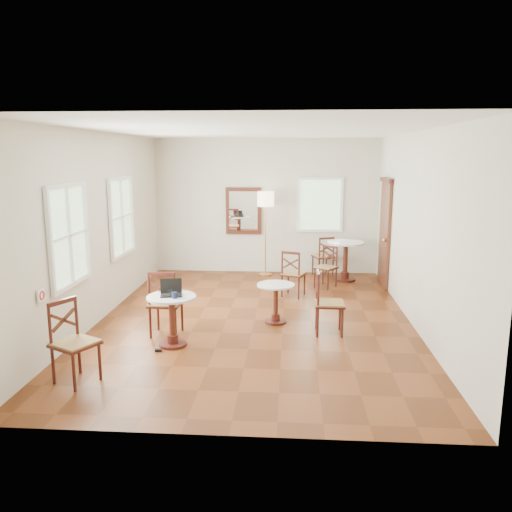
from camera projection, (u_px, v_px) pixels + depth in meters
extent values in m
plane|color=#602B10|center=(255.00, 320.00, 8.28)|extent=(7.00, 7.00, 0.00)
cube|color=beige|center=(266.00, 207.00, 11.41)|extent=(5.00, 0.02, 3.00)
cube|color=beige|center=(227.00, 284.00, 4.56)|extent=(5.00, 0.02, 3.00)
cube|color=beige|center=(99.00, 227.00, 8.16)|extent=(0.02, 7.00, 3.00)
cube|color=beige|center=(417.00, 230.00, 7.82)|extent=(0.02, 7.00, 3.00)
cube|color=white|center=(255.00, 130.00, 7.69)|extent=(5.00, 7.00, 0.02)
cube|color=#562B18|center=(385.00, 235.00, 10.26)|extent=(0.06, 0.90, 2.10)
cube|color=#411710|center=(386.00, 180.00, 10.04)|extent=(0.08, 1.02, 0.08)
sphere|color=#BF8C3F|center=(384.00, 240.00, 9.96)|extent=(0.07, 0.07, 0.07)
cube|color=#4B1F14|center=(244.00, 211.00, 11.43)|extent=(0.80, 0.05, 1.05)
cube|color=white|center=(243.00, 211.00, 11.40)|extent=(0.64, 0.02, 0.88)
cube|color=white|center=(41.00, 295.00, 6.21)|extent=(0.02, 0.16, 0.16)
torus|color=red|center=(42.00, 295.00, 6.21)|extent=(0.02, 0.12, 0.12)
cube|color=white|center=(69.00, 236.00, 6.97)|extent=(0.06, 1.22, 1.42)
cube|color=white|center=(122.00, 217.00, 9.12)|extent=(0.06, 1.22, 1.42)
cube|color=white|center=(320.00, 205.00, 11.29)|extent=(1.02, 0.06, 1.22)
cylinder|color=#411710|center=(173.00, 344.00, 7.16)|extent=(0.39, 0.39, 0.04)
cylinder|color=#411710|center=(173.00, 339.00, 7.15)|extent=(0.16, 0.16, 0.12)
cylinder|color=#4B1F14|center=(172.00, 319.00, 7.09)|extent=(0.09, 0.09, 0.58)
cylinder|color=#411710|center=(171.00, 300.00, 7.04)|extent=(0.14, 0.14, 0.06)
cylinder|color=silver|center=(171.00, 297.00, 7.03)|extent=(0.68, 0.68, 0.03)
cylinder|color=#411710|center=(276.00, 321.00, 8.14)|extent=(0.34, 0.34, 0.03)
cylinder|color=#411710|center=(276.00, 317.00, 8.13)|extent=(0.14, 0.14, 0.10)
cylinder|color=#4B1F14|center=(276.00, 302.00, 8.08)|extent=(0.08, 0.08, 0.51)
cylinder|color=#411710|center=(276.00, 287.00, 8.03)|extent=(0.12, 0.12, 0.05)
cylinder|color=silver|center=(276.00, 285.00, 8.03)|extent=(0.60, 0.60, 0.03)
cylinder|color=#411710|center=(345.00, 279.00, 10.88)|extent=(0.45, 0.45, 0.05)
cylinder|color=#411710|center=(345.00, 275.00, 10.86)|extent=(0.18, 0.18, 0.14)
cylinder|color=#4B1F14|center=(345.00, 260.00, 10.80)|extent=(0.10, 0.10, 0.68)
cylinder|color=#411710|center=(346.00, 245.00, 10.73)|extent=(0.16, 0.16, 0.07)
cylinder|color=silver|center=(346.00, 243.00, 10.72)|extent=(0.79, 0.79, 0.03)
cylinder|color=#411710|center=(182.00, 316.00, 7.73)|extent=(0.04, 0.04, 0.47)
cylinder|color=#411710|center=(175.00, 324.00, 7.36)|extent=(0.04, 0.04, 0.47)
cylinder|color=#411710|center=(158.00, 315.00, 7.77)|extent=(0.04, 0.04, 0.47)
cylinder|color=#411710|center=(150.00, 323.00, 7.40)|extent=(0.04, 0.04, 0.47)
cube|color=#411710|center=(166.00, 304.00, 7.52)|extent=(0.48, 0.48, 0.03)
cube|color=olive|center=(166.00, 303.00, 7.52)|extent=(0.46, 0.46, 0.04)
cylinder|color=#411710|center=(174.00, 291.00, 7.26)|extent=(0.04, 0.04, 0.52)
cylinder|color=#411710|center=(149.00, 290.00, 7.31)|extent=(0.04, 0.04, 0.52)
cube|color=#411710|center=(161.00, 274.00, 7.24)|extent=(0.40, 0.05, 0.05)
cube|color=#4B1F14|center=(162.00, 290.00, 7.28)|extent=(0.34, 0.04, 0.23)
cube|color=#4B1F14|center=(162.00, 290.00, 7.28)|extent=(0.34, 0.04, 0.23)
cylinder|color=#411710|center=(74.00, 372.00, 5.72)|extent=(0.04, 0.04, 0.46)
cylinder|color=#411710|center=(53.00, 365.00, 5.92)|extent=(0.04, 0.04, 0.46)
cylinder|color=#411710|center=(100.00, 361.00, 6.03)|extent=(0.04, 0.04, 0.46)
cylinder|color=#411710|center=(79.00, 355.00, 6.22)|extent=(0.04, 0.04, 0.46)
cube|color=#411710|center=(75.00, 344.00, 5.93)|extent=(0.61, 0.61, 0.03)
cube|color=olive|center=(75.00, 343.00, 5.92)|extent=(0.58, 0.58, 0.04)
cylinder|color=#411710|center=(50.00, 325.00, 5.82)|extent=(0.04, 0.04, 0.51)
cylinder|color=#411710|center=(76.00, 317.00, 6.13)|extent=(0.04, 0.04, 0.51)
cube|color=#411710|center=(62.00, 302.00, 5.93)|extent=(0.22, 0.36, 0.05)
cube|color=#4B1F14|center=(63.00, 320.00, 5.97)|extent=(0.18, 0.30, 0.23)
cube|color=#4B1F14|center=(63.00, 320.00, 5.97)|extent=(0.18, 0.30, 0.23)
cylinder|color=#411710|center=(304.00, 284.00, 9.73)|extent=(0.03, 0.03, 0.42)
cylinder|color=#411710|center=(299.00, 288.00, 9.44)|extent=(0.03, 0.03, 0.42)
cylinder|color=#411710|center=(288.00, 282.00, 9.87)|extent=(0.03, 0.03, 0.42)
cylinder|color=#411710|center=(282.00, 286.00, 9.57)|extent=(0.03, 0.03, 0.42)
cube|color=#411710|center=(293.00, 274.00, 9.61)|extent=(0.52, 0.52, 0.03)
cube|color=olive|center=(293.00, 274.00, 9.61)|extent=(0.50, 0.50, 0.04)
cylinder|color=#411710|center=(299.00, 265.00, 9.35)|extent=(0.03, 0.03, 0.46)
cylinder|color=#411710|center=(282.00, 263.00, 9.48)|extent=(0.03, 0.03, 0.46)
cube|color=#411710|center=(291.00, 253.00, 9.37)|extent=(0.34, 0.15, 0.05)
cube|color=#4B1F14|center=(291.00, 264.00, 9.41)|extent=(0.29, 0.13, 0.20)
cube|color=#4B1F14|center=(291.00, 264.00, 9.41)|extent=(0.29, 0.13, 0.20)
cylinder|color=#411710|center=(342.00, 323.00, 7.43)|extent=(0.04, 0.04, 0.45)
cylinder|color=#411710|center=(318.00, 323.00, 7.45)|extent=(0.04, 0.04, 0.45)
cylinder|color=#411710|center=(340.00, 315.00, 7.78)|extent=(0.04, 0.04, 0.45)
cylinder|color=#411710|center=(316.00, 315.00, 7.80)|extent=(0.04, 0.04, 0.45)
cube|color=#411710|center=(329.00, 304.00, 7.57)|extent=(0.44, 0.44, 0.03)
cube|color=olive|center=(329.00, 303.00, 7.57)|extent=(0.42, 0.42, 0.04)
cylinder|color=#411710|center=(318.00, 291.00, 7.36)|extent=(0.04, 0.04, 0.50)
cylinder|color=#411710|center=(317.00, 285.00, 7.71)|extent=(0.04, 0.04, 0.50)
cube|color=#411710|center=(318.00, 273.00, 7.49)|extent=(0.04, 0.38, 0.05)
cube|color=#4B1F14|center=(318.00, 288.00, 7.53)|extent=(0.03, 0.32, 0.22)
cube|color=#4B1F14|center=(318.00, 288.00, 7.53)|extent=(0.03, 0.32, 0.22)
cylinder|color=#411710|center=(326.00, 264.00, 11.51)|extent=(0.03, 0.03, 0.42)
cylinder|color=#411710|center=(333.00, 267.00, 11.20)|extent=(0.03, 0.03, 0.42)
cylinder|color=#411710|center=(313.00, 265.00, 11.41)|extent=(0.03, 0.03, 0.42)
cylinder|color=#411710|center=(319.00, 268.00, 11.10)|extent=(0.03, 0.03, 0.42)
cube|color=#411710|center=(323.00, 257.00, 11.26)|extent=(0.53, 0.53, 0.03)
cube|color=olive|center=(323.00, 256.00, 11.26)|extent=(0.51, 0.51, 0.04)
cylinder|color=#411710|center=(334.00, 247.00, 11.11)|extent=(0.03, 0.03, 0.46)
cylinder|color=#411710|center=(320.00, 248.00, 11.01)|extent=(0.03, 0.03, 0.46)
cube|color=#411710|center=(327.00, 238.00, 11.02)|extent=(0.34, 0.16, 0.05)
cube|color=#4B1F14|center=(327.00, 247.00, 11.06)|extent=(0.29, 0.14, 0.20)
cube|color=#4B1F14|center=(327.00, 247.00, 11.06)|extent=(0.29, 0.14, 0.20)
cylinder|color=#411710|center=(315.00, 278.00, 10.27)|extent=(0.03, 0.03, 0.39)
cylinder|color=#411710|center=(323.00, 275.00, 10.51)|extent=(0.03, 0.03, 0.39)
cylinder|color=#411710|center=(328.00, 280.00, 10.08)|extent=(0.03, 0.03, 0.39)
cylinder|color=#411710|center=(336.00, 277.00, 10.32)|extent=(0.03, 0.03, 0.39)
cube|color=#411710|center=(326.00, 268.00, 10.25)|extent=(0.54, 0.54, 0.03)
cube|color=olive|center=(326.00, 267.00, 10.25)|extent=(0.51, 0.51, 0.03)
cylinder|color=#411710|center=(323.00, 255.00, 10.43)|extent=(0.03, 0.03, 0.44)
cylinder|color=#411710|center=(337.00, 257.00, 10.23)|extent=(0.03, 0.03, 0.44)
cube|color=#411710|center=(330.00, 247.00, 10.29)|extent=(0.29, 0.22, 0.04)
cube|color=#4B1F14|center=(330.00, 256.00, 10.33)|extent=(0.24, 0.18, 0.19)
cube|color=#4B1F14|center=(330.00, 256.00, 10.33)|extent=(0.24, 0.18, 0.19)
cylinder|color=#BF8C3F|center=(265.00, 274.00, 11.36)|extent=(0.30, 0.30, 0.03)
cylinder|color=#BF8C3F|center=(265.00, 238.00, 11.20)|extent=(0.03, 0.03, 1.70)
cylinder|color=beige|center=(266.00, 199.00, 11.03)|extent=(0.36, 0.36, 0.32)
cube|color=black|center=(171.00, 295.00, 7.04)|extent=(0.34, 0.27, 0.02)
cube|color=black|center=(171.00, 294.00, 7.04)|extent=(0.26, 0.18, 0.00)
cube|color=black|center=(171.00, 286.00, 7.12)|extent=(0.30, 0.13, 0.20)
cube|color=silver|center=(171.00, 286.00, 7.12)|extent=(0.26, 0.10, 0.17)
ellipsoid|color=black|center=(171.00, 295.00, 7.02)|extent=(0.10, 0.07, 0.03)
cylinder|color=#101936|center=(175.00, 295.00, 6.91)|extent=(0.07, 0.07, 0.09)
torus|color=#101936|center=(178.00, 295.00, 6.91)|extent=(0.06, 0.01, 0.06)
cylinder|color=white|center=(170.00, 293.00, 7.00)|extent=(0.06, 0.06, 0.10)
cube|color=black|center=(158.00, 350.00, 6.94)|extent=(0.09, 0.05, 0.04)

